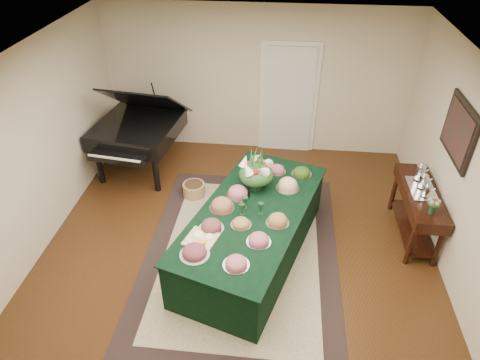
# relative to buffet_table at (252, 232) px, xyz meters

# --- Properties ---
(ground) EXTENTS (6.00, 6.00, 0.00)m
(ground) POSITION_rel_buffet_table_xyz_m (-0.20, -0.02, -0.39)
(ground) COLOR black
(ground) RESTS_ON ground
(area_rug) EXTENTS (2.67, 3.74, 0.01)m
(area_rug) POSITION_rel_buffet_table_xyz_m (-0.14, -0.02, -0.39)
(area_rug) COLOR black
(area_rug) RESTS_ON ground
(kitchen_doorway) EXTENTS (1.05, 0.07, 2.10)m
(kitchen_doorway) POSITION_rel_buffet_table_xyz_m (0.40, 2.95, 0.63)
(kitchen_doorway) COLOR silver
(kitchen_doorway) RESTS_ON ground
(buffet_table) EXTENTS (2.04, 2.99, 0.78)m
(buffet_table) POSITION_rel_buffet_table_xyz_m (0.00, 0.00, 0.00)
(buffet_table) COLOR black
(buffet_table) RESTS_ON ground
(food_platters) EXTENTS (1.57, 2.33, 0.13)m
(food_platters) POSITION_rel_buffet_table_xyz_m (-0.03, 0.07, 0.44)
(food_platters) COLOR #A0A9A0
(food_platters) RESTS_ON buffet_table
(cutting_board) EXTENTS (0.45, 0.45, 0.10)m
(cutting_board) POSITION_rel_buffet_table_xyz_m (-0.56, -0.61, 0.42)
(cutting_board) COLOR tan
(cutting_board) RESTS_ON buffet_table
(green_goblets) EXTENTS (0.31, 0.22, 0.18)m
(green_goblets) POSITION_rel_buffet_table_xyz_m (-0.04, -0.04, 0.48)
(green_goblets) COLOR #14321C
(green_goblets) RESTS_ON buffet_table
(floral_centerpiece) EXTENTS (0.50, 0.50, 0.50)m
(floral_centerpiece) POSITION_rel_buffet_table_xyz_m (0.00, 0.51, 0.68)
(floral_centerpiece) COLOR #14321C
(floral_centerpiece) RESTS_ON buffet_table
(grand_piano) EXTENTS (1.60, 1.74, 1.65)m
(grand_piano) POSITION_rel_buffet_table_xyz_m (-2.15, 1.93, 0.42)
(grand_piano) COLOR black
(grand_piano) RESTS_ON ground
(wicker_basket) EXTENTS (0.36, 0.36, 0.23)m
(wicker_basket) POSITION_rel_buffet_table_xyz_m (-1.07, 1.25, -0.28)
(wicker_basket) COLOR #A37441
(wicker_basket) RESTS_ON ground
(mahogany_sideboard) EXTENTS (0.45, 1.42, 0.80)m
(mahogany_sideboard) POSITION_rel_buffet_table_xyz_m (2.30, 0.64, 0.23)
(mahogany_sideboard) COLOR black
(mahogany_sideboard) RESTS_ON ground
(tea_service) EXTENTS (0.34, 0.58, 0.30)m
(tea_service) POSITION_rel_buffet_table_xyz_m (2.30, 0.73, 0.52)
(tea_service) COLOR silver
(tea_service) RESTS_ON mahogany_sideboard
(pink_bouquet) EXTENTS (0.18, 0.18, 0.23)m
(pink_bouquet) POSITION_rel_buffet_table_xyz_m (2.30, 0.17, 0.56)
(pink_bouquet) COLOR #14321C
(pink_bouquet) RESTS_ON mahogany_sideboard
(wall_painting) EXTENTS (0.05, 0.95, 0.75)m
(wall_painting) POSITION_rel_buffet_table_xyz_m (2.52, 0.64, 1.36)
(wall_painting) COLOR black
(wall_painting) RESTS_ON ground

